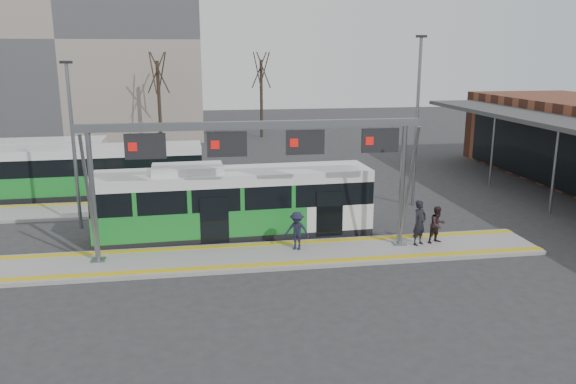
# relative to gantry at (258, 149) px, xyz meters

# --- Properties ---
(ground) EXTENTS (120.00, 120.00, 0.00)m
(ground) POSITION_rel_gantry_xyz_m (0.35, -0.25, -4.30)
(ground) COLOR #2D2D30
(ground) RESTS_ON ground
(platform_main) EXTENTS (22.00, 3.00, 0.15)m
(platform_main) POSITION_rel_gantry_xyz_m (0.35, -0.25, -4.22)
(platform_main) COLOR gray
(platform_main) RESTS_ON ground
(platform_second) EXTENTS (20.00, 3.00, 0.15)m
(platform_second) POSITION_rel_gantry_xyz_m (-3.65, 7.75, -4.22)
(platform_second) COLOR gray
(platform_second) RESTS_ON ground
(tactile_main) EXTENTS (22.00, 2.65, 0.02)m
(tactile_main) POSITION_rel_gantry_xyz_m (0.35, -0.25, -4.14)
(tactile_main) COLOR gold
(tactile_main) RESTS_ON platform_main
(tactile_second) EXTENTS (20.00, 0.35, 0.02)m
(tactile_second) POSITION_rel_gantry_xyz_m (-3.65, 8.90, -4.14)
(tactile_second) COLOR gold
(tactile_second) RESTS_ON platform_second
(gantry) EXTENTS (13.00, 1.68, 5.20)m
(gantry) POSITION_rel_gantry_xyz_m (0.00, 0.00, 0.00)
(gantry) COLOR slate
(gantry) RESTS_ON platform_main
(apartment_block) EXTENTS (24.50, 12.50, 18.40)m
(apartment_block) POSITION_rel_gantry_xyz_m (-13.65, 35.75, 4.91)
(apartment_block) COLOR gray
(apartment_block) RESTS_ON ground
(hero_bus) EXTENTS (11.88, 2.92, 3.24)m
(hero_bus) POSITION_rel_gantry_xyz_m (-0.78, 2.68, -2.81)
(hero_bus) COLOR black
(hero_bus) RESTS_ON ground
(bg_bus_green) EXTENTS (11.36, 2.79, 2.82)m
(bg_bus_green) POSITION_rel_gantry_xyz_m (-7.73, 11.07, -2.91)
(bg_bus_green) COLOR black
(bg_bus_green) RESTS_ON ground
(bg_bus_blue) EXTENTS (10.94, 2.71, 2.84)m
(bg_bus_blue) POSITION_rel_gantry_xyz_m (-13.25, 14.03, -2.90)
(bg_bus_blue) COLOR black
(bg_bus_blue) RESTS_ON ground
(passenger_a) EXTENTS (0.81, 0.73, 1.87)m
(passenger_a) POSITION_rel_gantry_xyz_m (6.61, -0.14, -3.21)
(passenger_a) COLOR black
(passenger_a) RESTS_ON platform_main
(passenger_b) EXTENTS (0.91, 0.80, 1.56)m
(passenger_b) POSITION_rel_gantry_xyz_m (7.44, -0.03, -3.37)
(passenger_b) COLOR black
(passenger_b) RESTS_ON platform_main
(passenger_c) EXTENTS (1.16, 0.94, 1.56)m
(passenger_c) POSITION_rel_gantry_xyz_m (1.55, 0.10, -3.37)
(passenger_c) COLOR #1B1C31
(passenger_c) RESTS_ON platform_main
(tree_left) EXTENTS (1.40, 1.40, 8.22)m
(tree_left) POSITION_rel_gantry_xyz_m (-5.25, 26.96, 1.94)
(tree_left) COLOR #382B21
(tree_left) RESTS_ON ground
(tree_mid) EXTENTS (1.40, 1.40, 8.24)m
(tree_mid) POSITION_rel_gantry_xyz_m (3.91, 32.52, 1.95)
(tree_mid) COLOR #382B21
(tree_mid) RESTS_ON ground
(lamp_west) EXTENTS (0.50, 0.25, 7.52)m
(lamp_west) POSITION_rel_gantry_xyz_m (-7.69, 4.92, -0.30)
(lamp_west) COLOR slate
(lamp_west) RESTS_ON ground
(lamp_east) EXTENTS (0.50, 0.25, 8.70)m
(lamp_east) POSITION_rel_gantry_xyz_m (8.88, 6.33, 0.30)
(lamp_east) COLOR slate
(lamp_east) RESTS_ON ground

